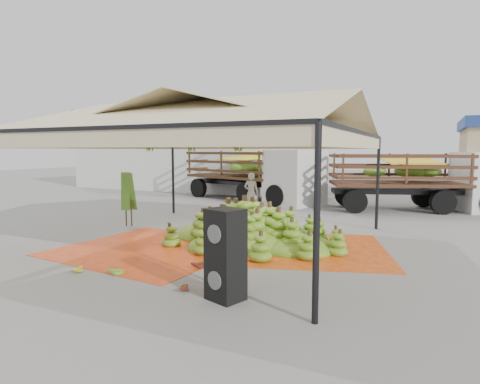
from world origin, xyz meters
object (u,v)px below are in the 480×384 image
at_px(banana_heap, 253,223).
at_px(truck_left, 257,169).
at_px(truck_right, 426,175).
at_px(speaker_stack, 226,255).
at_px(vendor, 251,193).

distance_m(banana_heap, truck_left, 9.73).
bearing_deg(truck_right, speaker_stack, -123.30).
xyz_separation_m(vendor, truck_left, (-1.51, 4.18, 0.77)).
distance_m(truck_left, truck_right, 7.98).
height_order(banana_heap, truck_right, truck_right).
bearing_deg(vendor, truck_left, -75.96).
relative_size(banana_heap, speaker_stack, 3.27).
relative_size(speaker_stack, truck_left, 0.20).
xyz_separation_m(truck_left, truck_right, (7.98, -0.12, -0.06)).
height_order(vendor, truck_left, truck_left).
bearing_deg(speaker_stack, banana_heap, 126.43).
distance_m(speaker_stack, vendor, 9.57).
relative_size(speaker_stack, truck_right, 0.21).
height_order(truck_left, truck_right, truck_left).
height_order(speaker_stack, truck_right, truck_right).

